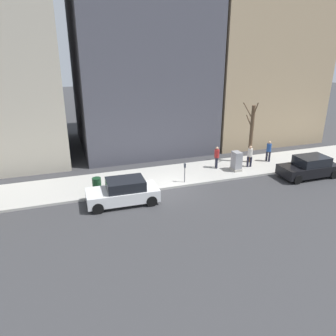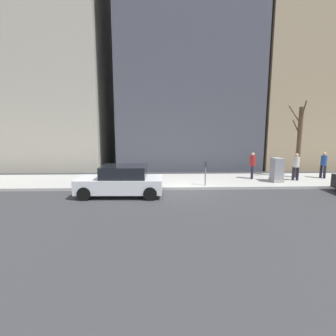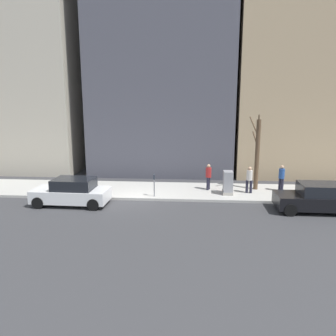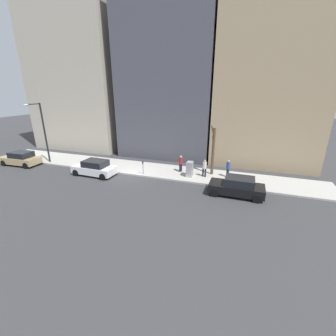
# 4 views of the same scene
# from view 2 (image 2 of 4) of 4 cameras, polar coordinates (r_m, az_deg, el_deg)

# --- Properties ---
(ground_plane) EXTENTS (120.00, 120.00, 0.00)m
(ground_plane) POSITION_cam_2_polar(r_m,az_deg,el_deg) (14.37, 3.82, -4.81)
(ground_plane) COLOR #38383A
(sidewalk) EXTENTS (4.00, 36.00, 0.15)m
(sidewalk) POSITION_cam_2_polar(r_m,az_deg,el_deg) (16.29, 3.13, -2.84)
(sidewalk) COLOR #B2AFA8
(sidewalk) RESTS_ON ground
(parked_car_white) EXTENTS (2.02, 4.25, 1.52)m
(parked_car_white) POSITION_cam_2_polar(r_m,az_deg,el_deg) (13.27, -10.17, -2.86)
(parked_car_white) COLOR white
(parked_car_white) RESTS_ON ground
(parking_meter) EXTENTS (0.14, 0.10, 1.35)m
(parking_meter) POSITION_cam_2_polar(r_m,az_deg,el_deg) (14.76, 8.16, -0.62)
(parking_meter) COLOR slate
(parking_meter) RESTS_ON sidewalk
(utility_box) EXTENTS (0.83, 0.61, 1.43)m
(utility_box) POSITION_cam_2_polar(r_m,az_deg,el_deg) (16.91, 22.60, -0.43)
(utility_box) COLOR #A8A399
(utility_box) RESTS_ON sidewalk
(bare_tree) EXTENTS (1.63, 0.61, 4.83)m
(bare_tree) POSITION_cam_2_polar(r_m,az_deg,el_deg) (18.75, 26.62, 5.28)
(bare_tree) COLOR brown
(bare_tree) RESTS_ON sidewalk
(trash_bin) EXTENTS (0.56, 0.56, 0.90)m
(trash_bin) POSITION_cam_2_polar(r_m,az_deg,el_deg) (15.39, -13.95, -1.83)
(trash_bin) COLOR #14381E
(trash_bin) RESTS_ON sidewalk
(pedestrian_near_meter) EXTENTS (0.38, 0.36, 1.66)m
(pedestrian_near_meter) POSITION_cam_2_polar(r_m,az_deg,el_deg) (19.36, 30.77, 0.83)
(pedestrian_near_meter) COLOR #1E1E2D
(pedestrian_near_meter) RESTS_ON sidewalk
(pedestrian_midblock) EXTENTS (0.36, 0.39, 1.66)m
(pedestrian_midblock) POSITION_cam_2_polar(r_m,az_deg,el_deg) (17.78, 26.10, 0.55)
(pedestrian_midblock) COLOR #1E1E2D
(pedestrian_midblock) RESTS_ON sidewalk
(pedestrian_far_corner) EXTENTS (0.39, 0.36, 1.66)m
(pedestrian_far_corner) POSITION_cam_2_polar(r_m,az_deg,el_deg) (17.31, 17.91, 0.84)
(pedestrian_far_corner) COLOR #1E1E2D
(pedestrian_far_corner) RESTS_ON sidewalk
(office_tower_left) EXTENTS (10.77, 10.77, 17.50)m
(office_tower_left) POSITION_cam_2_polar(r_m,az_deg,el_deg) (28.66, 27.82, 18.83)
(office_tower_left) COLOR tan
(office_tower_left) RESTS_ON ground
(office_block_center) EXTENTS (11.10, 11.10, 19.57)m
(office_block_center) POSITION_cam_2_polar(r_m,az_deg,el_deg) (25.80, 3.61, 23.39)
(office_block_center) COLOR #4C4C56
(office_block_center) RESTS_ON ground
(office_tower_right) EXTENTS (12.20, 12.20, 24.72)m
(office_tower_right) POSITION_cam_2_polar(r_m,az_deg,el_deg) (28.99, -26.13, 26.21)
(office_tower_right) COLOR #BCB29E
(office_tower_right) RESTS_ON ground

